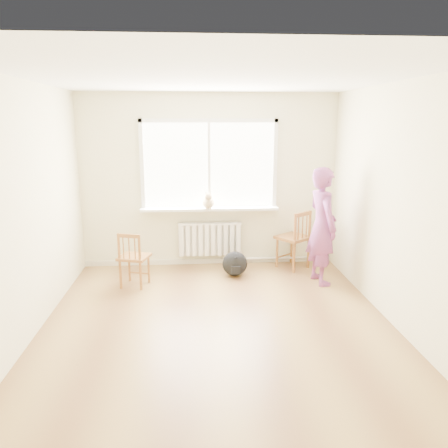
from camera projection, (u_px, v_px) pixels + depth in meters
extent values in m
plane|color=olive|center=(218.00, 326.00, 4.98)|extent=(4.50, 4.50, 0.00)
plane|color=white|center=(217.00, 77.00, 4.35)|extent=(4.50, 4.50, 0.00)
cube|color=beige|center=(209.00, 181.00, 6.85)|extent=(4.00, 0.01, 2.70)
cube|color=white|center=(209.00, 165.00, 6.77)|extent=(2.00, 0.02, 1.30)
cube|color=white|center=(209.00, 120.00, 6.59)|extent=(2.12, 0.05, 0.06)
cube|color=white|center=(142.00, 166.00, 6.68)|extent=(0.06, 0.05, 1.42)
cube|color=white|center=(275.00, 165.00, 6.82)|extent=(0.06, 0.05, 1.42)
cube|color=white|center=(209.00, 166.00, 6.75)|extent=(0.04, 0.05, 1.30)
cube|color=white|center=(210.00, 209.00, 6.84)|extent=(2.15, 0.22, 0.04)
cube|color=white|center=(210.00, 239.00, 7.01)|extent=(1.00, 0.02, 0.55)
cube|color=white|center=(210.00, 240.00, 6.96)|extent=(1.00, 0.10, 0.51)
cube|color=white|center=(210.00, 224.00, 6.90)|extent=(1.00, 0.12, 0.03)
cylinder|color=silver|center=(286.00, 258.00, 7.17)|extent=(1.40, 0.04, 0.04)
cube|color=beige|center=(210.00, 261.00, 7.14)|extent=(4.00, 0.03, 0.08)
cube|color=#96602B|center=(134.00, 257.00, 6.10)|extent=(0.48, 0.47, 0.04)
cylinder|color=#96602B|center=(149.00, 268.00, 6.26)|extent=(0.03, 0.03, 0.42)
cylinder|color=#96602B|center=(129.00, 267.00, 6.32)|extent=(0.03, 0.03, 0.42)
cylinder|color=#96602B|center=(141.00, 275.00, 5.98)|extent=(0.03, 0.03, 0.42)
cylinder|color=#96602B|center=(120.00, 274.00, 6.04)|extent=(0.03, 0.03, 0.42)
cylinder|color=#96602B|center=(140.00, 263.00, 5.93)|extent=(0.04, 0.04, 0.79)
cylinder|color=#96602B|center=(120.00, 261.00, 5.99)|extent=(0.04, 0.04, 0.79)
cube|color=#96602B|center=(128.00, 236.00, 5.88)|extent=(0.32, 0.12, 0.05)
cylinder|color=#96602B|center=(135.00, 248.00, 5.90)|extent=(0.02, 0.02, 0.32)
cylinder|color=#96602B|center=(129.00, 248.00, 5.92)|extent=(0.02, 0.02, 0.32)
cylinder|color=#96602B|center=(123.00, 247.00, 5.94)|extent=(0.02, 0.02, 0.32)
cube|color=#96602B|center=(293.00, 237.00, 6.85)|extent=(0.63, 0.62, 0.04)
cylinder|color=#96602B|center=(291.00, 248.00, 7.14)|extent=(0.04, 0.04, 0.49)
cylinder|color=#96602B|center=(277.00, 252.00, 6.92)|extent=(0.04, 0.04, 0.49)
cylinder|color=#96602B|center=(308.00, 253.00, 6.89)|extent=(0.04, 0.04, 0.49)
cylinder|color=#96602B|center=(294.00, 257.00, 6.66)|extent=(0.04, 0.04, 0.49)
cylinder|color=#96602B|center=(309.00, 239.00, 6.83)|extent=(0.04, 0.04, 0.93)
cylinder|color=#96602B|center=(295.00, 243.00, 6.61)|extent=(0.04, 0.04, 0.93)
cube|color=#96602B|center=(303.00, 214.00, 6.62)|extent=(0.32, 0.25, 0.06)
cylinder|color=#96602B|center=(307.00, 226.00, 6.73)|extent=(0.02, 0.02, 0.37)
cylinder|color=#96602B|center=(303.00, 227.00, 6.67)|extent=(0.02, 0.02, 0.37)
cylinder|color=#96602B|center=(298.00, 228.00, 6.61)|extent=(0.02, 0.02, 0.37)
imported|color=#C2405B|center=(322.00, 226.00, 6.14)|extent=(0.49, 0.66, 1.66)
ellipsoid|color=beige|center=(208.00, 202.00, 6.74)|extent=(0.20, 0.29, 0.21)
sphere|color=beige|center=(208.00, 197.00, 6.58)|extent=(0.12, 0.12, 0.12)
cone|color=beige|center=(206.00, 193.00, 6.57)|extent=(0.04, 0.04, 0.05)
cone|color=beige|center=(210.00, 193.00, 6.57)|extent=(0.04, 0.04, 0.05)
cylinder|color=beige|center=(208.00, 204.00, 6.90)|extent=(0.03, 0.19, 0.03)
cylinder|color=beige|center=(206.00, 206.00, 6.65)|extent=(0.03, 0.03, 0.11)
cylinder|color=beige|center=(210.00, 206.00, 6.65)|extent=(0.03, 0.03, 0.11)
ellipsoid|color=black|center=(235.00, 264.00, 6.54)|extent=(0.45, 0.41, 0.37)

